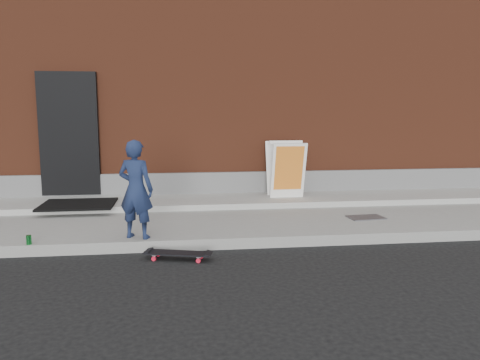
{
  "coord_description": "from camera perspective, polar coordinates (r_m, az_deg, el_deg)",
  "views": [
    {
      "loc": [
        -0.57,
        -5.95,
        1.81
      ],
      "look_at": [
        0.28,
        0.8,
        0.81
      ],
      "focal_mm": 35.0,
      "sensor_mm": 36.0,
      "label": 1
    }
  ],
  "objects": [
    {
      "name": "ground",
      "position": [
        6.25,
        -1.68,
        -8.5
      ],
      "size": [
        80.0,
        80.0,
        0.0
      ],
      "primitive_type": "plane",
      "color": "black",
      "rests_on": "ground"
    },
    {
      "name": "sidewalk",
      "position": [
        7.68,
        -2.77,
        -4.73
      ],
      "size": [
        20.0,
        3.0,
        0.15
      ],
      "primitive_type": "cube",
      "color": "gray",
      "rests_on": "ground"
    },
    {
      "name": "apron",
      "position": [
        8.53,
        -3.25,
        -2.55
      ],
      "size": [
        20.0,
        1.2,
        0.1
      ],
      "primitive_type": "cube",
      "color": "#969691",
      "rests_on": "sidewalk"
    },
    {
      "name": "building",
      "position": [
        12.98,
        -4.78,
        11.36
      ],
      "size": [
        20.0,
        8.1,
        5.0
      ],
      "color": "#602C1A",
      "rests_on": "ground"
    },
    {
      "name": "child",
      "position": [
        6.27,
        -12.58,
        -1.12
      ],
      "size": [
        0.56,
        0.47,
        1.3
      ],
      "primitive_type": "imported",
      "rotation": [
        0.0,
        0.0,
        2.76
      ],
      "color": "#172242",
      "rests_on": "sidewalk"
    },
    {
      "name": "skateboard",
      "position": [
        5.88,
        -7.58,
        -8.89
      ],
      "size": [
        0.83,
        0.41,
        0.09
      ],
      "color": "red",
      "rests_on": "ground"
    },
    {
      "name": "pizza_sign",
      "position": [
        8.64,
        5.6,
        1.38
      ],
      "size": [
        0.64,
        0.75,
        1.03
      ],
      "color": "white",
      "rests_on": "apron"
    },
    {
      "name": "soda_can",
      "position": [
        6.51,
        -24.34,
        -6.66
      ],
      "size": [
        0.08,
        0.08,
        0.12
      ],
      "primitive_type": "cylinder",
      "rotation": [
        0.0,
        0.0,
        0.25
      ],
      "color": "#198130",
      "rests_on": "sidewalk"
    },
    {
      "name": "doormat",
      "position": [
        8.31,
        -19.11,
        -2.83
      ],
      "size": [
        1.2,
        0.97,
        0.03
      ],
      "primitive_type": "cube",
      "rotation": [
        0.0,
        0.0,
        0.01
      ],
      "color": "black",
      "rests_on": "apron"
    },
    {
      "name": "utility_plate",
      "position": [
        7.64,
        15.1,
        -4.43
      ],
      "size": [
        0.58,
        0.41,
        0.02
      ],
      "primitive_type": "cube",
      "rotation": [
        0.0,
        0.0,
        0.1
      ],
      "color": "#57575C",
      "rests_on": "sidewalk"
    }
  ]
}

